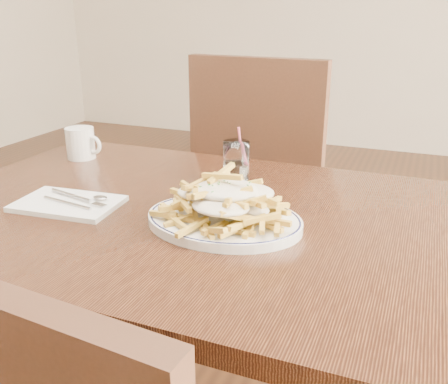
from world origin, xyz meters
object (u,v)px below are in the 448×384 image
at_px(loaded_fries, 224,196).
at_px(chair_far, 266,179).
at_px(table, 194,242).
at_px(water_glass, 236,165).
at_px(coffee_mug, 81,143).
at_px(fries_plate, 224,220).

bearing_deg(loaded_fries, chair_far, 101.57).
bearing_deg(chair_far, table, -84.53).
relative_size(chair_far, water_glass, 7.24).
xyz_separation_m(table, coffee_mug, (-0.46, 0.23, 0.12)).
height_order(loaded_fries, coffee_mug, loaded_fries).
distance_m(fries_plate, water_glass, 0.27).
bearing_deg(table, coffee_mug, 153.75).
xyz_separation_m(chair_far, coffee_mug, (-0.39, -0.52, 0.22)).
height_order(chair_far, water_glass, chair_far).
bearing_deg(coffee_mug, table, -26.25).
relative_size(table, fries_plate, 3.67).
distance_m(table, loaded_fries, 0.18).
bearing_deg(water_glass, table, -96.11).
height_order(loaded_fries, water_glass, water_glass).
distance_m(table, chair_far, 0.76).
relative_size(table, water_glass, 8.62).
bearing_deg(loaded_fries, coffee_mug, 152.96).
bearing_deg(table, water_glass, 83.89).
relative_size(fries_plate, water_glass, 2.35).
height_order(chair_far, coffee_mug, chair_far).
relative_size(chair_far, loaded_fries, 3.66).
distance_m(chair_far, coffee_mug, 0.69).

